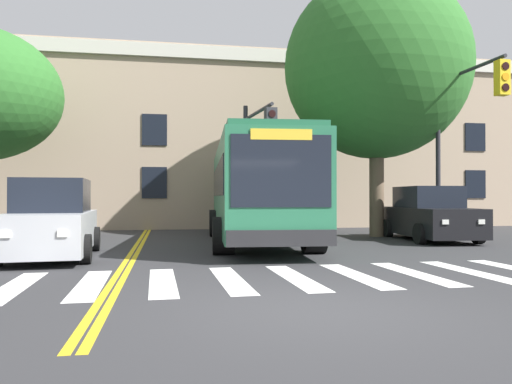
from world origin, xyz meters
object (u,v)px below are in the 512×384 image
at_px(car_silver_near_lane, 52,222).
at_px(traffic_light_overhead, 256,147).
at_px(traffic_light_near_corner, 462,120).
at_px(street_tree_curbside_large, 376,68).
at_px(car_black_far_lane, 429,216).
at_px(city_bus, 255,189).

height_order(car_silver_near_lane, traffic_light_overhead, traffic_light_overhead).
distance_m(traffic_light_near_corner, street_tree_curbside_large, 4.13).
xyz_separation_m(car_black_far_lane, traffic_light_near_corner, (0.51, -1.16, 3.10)).
height_order(city_bus, traffic_light_near_corner, traffic_light_near_corner).
xyz_separation_m(traffic_light_near_corner, traffic_light_overhead, (-6.43, 1.64, -0.80)).
bearing_deg(car_black_far_lane, car_silver_near_lane, -165.81).
bearing_deg(city_bus, car_black_far_lane, -2.81).
distance_m(city_bus, car_silver_near_lane, 6.51).
xyz_separation_m(car_silver_near_lane, street_tree_curbside_large, (10.46, 4.72, 5.46)).
distance_m(car_black_far_lane, traffic_light_overhead, 6.37).
bearing_deg(street_tree_curbside_large, car_silver_near_lane, -155.69).
height_order(traffic_light_overhead, street_tree_curbside_large, street_tree_curbside_large).
bearing_deg(street_tree_curbside_large, traffic_light_near_corner, -61.31).
height_order(traffic_light_near_corner, traffic_light_overhead, traffic_light_near_corner).
relative_size(car_silver_near_lane, traffic_light_overhead, 0.95).
bearing_deg(traffic_light_near_corner, street_tree_curbside_large, 118.69).
bearing_deg(traffic_light_near_corner, car_black_far_lane, 113.65).
relative_size(car_silver_near_lane, street_tree_curbside_large, 0.46).
relative_size(city_bus, traffic_light_near_corner, 1.92).
xyz_separation_m(car_black_far_lane, traffic_light_overhead, (-5.92, 0.48, 2.30)).
bearing_deg(car_black_far_lane, traffic_light_overhead, 175.33).
distance_m(city_bus, traffic_light_overhead, 1.40).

